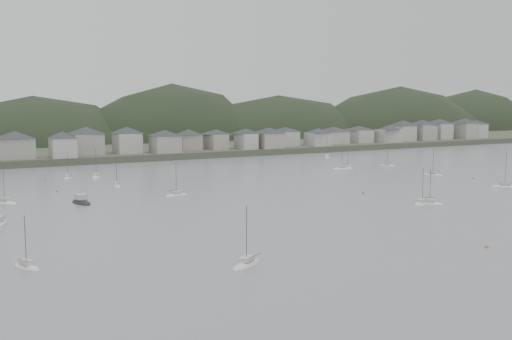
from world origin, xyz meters
TOP-DOWN VIEW (x-y plane):
  - ground at (0.00, 0.00)m, footprint 900.00×900.00m
  - far_shore_land at (0.00, 295.00)m, footprint 900.00×250.00m
  - forested_ridge at (4.83, 269.40)m, footprint 851.55×103.94m
  - waterfront_town at (50.59, 183.34)m, footprint 451.48×28.46m
  - sailboat_lead at (25.15, 32.81)m, footprint 7.72×4.43m
  - moored_fleet at (-11.28, 73.95)m, footprint 218.84×149.09m
  - motor_launch_far at (-50.60, 77.27)m, footprint 4.77×9.62m
  - mooring_buoys at (0.17, 67.77)m, footprint 131.21×134.21m

SIDE VIEW (x-z plane):
  - forested_ridge at x=4.83m, z-range -62.57..40.00m
  - ground at x=0.00m, z-range 0.00..0.00m
  - mooring_buoys at x=0.17m, z-range -0.20..0.50m
  - moored_fleet at x=-11.28m, z-range -6.26..6.61m
  - sailboat_lead at x=25.15m, z-range -4.86..5.22m
  - motor_launch_far at x=-50.60m, z-range -1.81..2.37m
  - far_shore_land at x=0.00m, z-range 0.00..3.00m
  - waterfront_town at x=50.59m, z-range 2.20..15.12m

